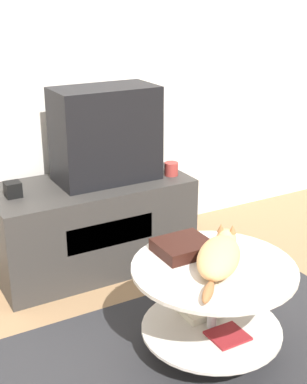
% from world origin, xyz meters
% --- Properties ---
extents(ground_plane, '(12.00, 12.00, 0.00)m').
position_xyz_m(ground_plane, '(0.00, 0.00, 0.00)').
color(ground_plane, '#93704C').
extents(wall_back, '(8.00, 0.05, 2.60)m').
position_xyz_m(wall_back, '(0.00, 1.52, 1.30)').
color(wall_back, silver).
rests_on(wall_back, ground_plane).
extents(rug, '(1.93, 1.31, 0.02)m').
position_xyz_m(rug, '(0.00, 0.00, 0.01)').
color(rug, '#28282B').
rests_on(rug, ground_plane).
extents(tv_stand, '(1.17, 0.56, 0.54)m').
position_xyz_m(tv_stand, '(-0.07, 1.16, 0.27)').
color(tv_stand, '#33302D').
rests_on(tv_stand, ground_plane).
extents(tv, '(0.60, 0.33, 0.55)m').
position_xyz_m(tv, '(0.04, 1.17, 0.82)').
color(tv, black).
rests_on(tv, tv_stand).
extents(speaker, '(0.08, 0.08, 0.08)m').
position_xyz_m(speaker, '(-0.53, 1.16, 0.59)').
color(speaker, black).
rests_on(speaker, tv_stand).
extents(mug, '(0.08, 0.08, 0.08)m').
position_xyz_m(mug, '(0.42, 1.04, 0.58)').
color(mug, '#99332D').
rests_on(mug, tv_stand).
extents(coffee_table, '(0.73, 0.73, 0.46)m').
position_xyz_m(coffee_table, '(0.05, 0.08, 0.31)').
color(coffee_table, '#B2B2B7').
rests_on(coffee_table, rug).
extents(dvd_box, '(0.24, 0.21, 0.06)m').
position_xyz_m(dvd_box, '(-0.00, 0.25, 0.51)').
color(dvd_box, black).
rests_on(dvd_box, coffee_table).
extents(cat, '(0.44, 0.43, 0.12)m').
position_xyz_m(cat, '(0.06, 0.05, 0.54)').
color(cat, tan).
rests_on(cat, coffee_table).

